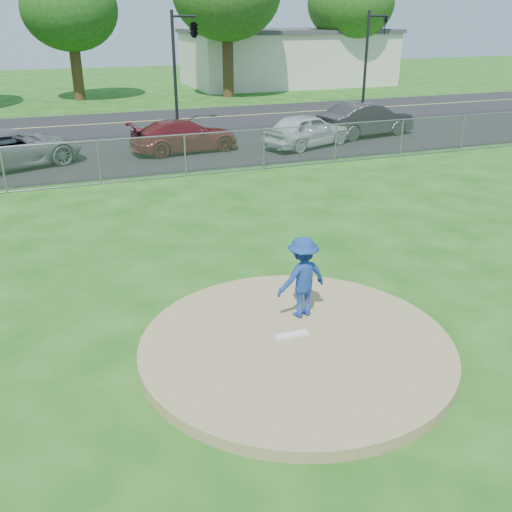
{
  "coord_description": "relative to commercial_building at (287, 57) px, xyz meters",
  "views": [
    {
      "loc": [
        -3.57,
        -7.68,
        5.38
      ],
      "look_at": [
        0.0,
        2.0,
        1.0
      ],
      "focal_mm": 40.0,
      "sensor_mm": 36.0,
      "label": 1
    }
  ],
  "objects": [
    {
      "name": "parked_car_darkred",
      "position": [
        -14.06,
        -22.07,
        -1.48
      ],
      "size": [
        4.76,
        2.36,
        1.33
      ],
      "primitive_type": "imported",
      "rotation": [
        0.0,
        0.0,
        1.68
      ],
      "color": "maroon",
      "rests_on": "parking_lot"
    },
    {
      "name": "chain_link_fence",
      "position": [
        -16.0,
        -26.0,
        -1.41
      ],
      "size": [
        40.0,
        0.06,
        1.5
      ],
      "primitive_type": "cube",
      "color": "gray",
      "rests_on": "ground"
    },
    {
      "name": "commercial_building",
      "position": [
        0.0,
        0.0,
        0.0
      ],
      "size": [
        16.4,
        9.4,
        4.3
      ],
      "color": "beige",
      "rests_on": "ground"
    },
    {
      "name": "parked_car_pearl",
      "position": [
        -8.83,
        -22.99,
        -1.43
      ],
      "size": [
        4.54,
        3.09,
        1.44
      ],
      "primitive_type": "imported",
      "rotation": [
        0.0,
        0.0,
        1.94
      ],
      "color": "silver",
      "rests_on": "parking_lot"
    },
    {
      "name": "street",
      "position": [
        -16.0,
        -14.0,
        -2.16
      ],
      "size": [
        60.0,
        7.0,
        0.01
      ],
      "primitive_type": "cube",
      "color": "black",
      "rests_on": "ground"
    },
    {
      "name": "pitcher",
      "position": [
        -15.53,
        -37.16,
        -1.19
      ],
      "size": [
        1.08,
        0.75,
        1.54
      ],
      "primitive_type": "imported",
      "rotation": [
        0.0,
        0.0,
        3.33
      ],
      "color": "navy",
      "rests_on": "pitchers_mound"
    },
    {
      "name": "parking_lot",
      "position": [
        -16.0,
        -21.5,
        -2.15
      ],
      "size": [
        50.0,
        8.0,
        0.01
      ],
      "primitive_type": "cube",
      "color": "black",
      "rests_on": "ground"
    },
    {
      "name": "pitchers_mound",
      "position": [
        -16.0,
        -38.0,
        -2.06
      ],
      "size": [
        5.4,
        5.4,
        0.2
      ],
      "primitive_type": "cylinder",
      "color": "#958051",
      "rests_on": "ground"
    },
    {
      "name": "traffic_signal_center",
      "position": [
        -12.03,
        -16.0,
        2.45
      ],
      "size": [
        1.42,
        2.48,
        5.6
      ],
      "color": "black",
      "rests_on": "ground"
    },
    {
      "name": "ground",
      "position": [
        -16.0,
        -28.0,
        -2.16
      ],
      "size": [
        120.0,
        120.0,
        0.0
      ],
      "primitive_type": "plane",
      "color": "#184D10",
      "rests_on": "ground"
    },
    {
      "name": "traffic_signal_right",
      "position": [
        -1.76,
        -16.0,
        1.2
      ],
      "size": [
        1.28,
        0.2,
        5.6
      ],
      "color": "black",
      "rests_on": "ground"
    },
    {
      "name": "parked_car_gray",
      "position": [
        -20.86,
        -22.45,
        -1.42
      ],
      "size": [
        5.75,
        4.18,
        1.45
      ],
      "primitive_type": "imported",
      "rotation": [
        0.0,
        0.0,
        1.95
      ],
      "color": "slate",
      "rests_on": "parking_lot"
    },
    {
      "name": "pitching_rubber",
      "position": [
        -16.0,
        -37.8,
        -1.94
      ],
      "size": [
        0.6,
        0.15,
        0.04
      ],
      "primitive_type": "cube",
      "color": "white",
      "rests_on": "pitchers_mound"
    },
    {
      "name": "parked_car_charcoal",
      "position": [
        -5.15,
        -21.74,
        -1.37
      ],
      "size": [
        4.97,
        2.54,
        1.56
      ],
      "primitive_type": "imported",
      "rotation": [
        0.0,
        0.0,
        1.77
      ],
      "color": "#27272A",
      "rests_on": "parking_lot"
    }
  ]
}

